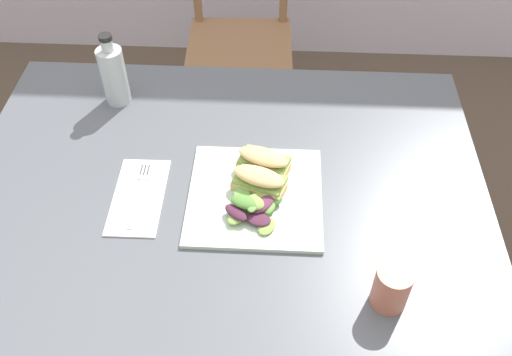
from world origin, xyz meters
The scene contains 10 objects.
dining_table centered at (0.14, 0.07, 0.61)m, with size 1.18×0.89×0.74m.
chair_wooden_far centered at (0.09, 1.10, 0.45)m, with size 0.42×0.42×0.87m.
plate_lunch centered at (0.21, 0.04, 0.74)m, with size 0.29×0.29×0.01m, color beige.
sandwich_half_front centered at (0.22, 0.05, 0.78)m, with size 0.13×0.10×0.06m.
sandwich_half_back centered at (0.22, 0.11, 0.78)m, with size 0.13×0.10×0.06m.
salad_mixed_greens centered at (0.21, -0.01, 0.77)m, with size 0.13×0.13×0.04m.
napkin_folded centered at (-0.05, 0.02, 0.74)m, with size 0.11×0.22×0.00m, color white.
fork_on_napkin centered at (-0.05, 0.04, 0.75)m, with size 0.03×0.19×0.00m.
bottle_cold_brew centered at (-0.16, 0.36, 0.81)m, with size 0.06×0.06×0.20m.
cup_extra_side centered at (0.47, -0.21, 0.79)m, with size 0.07×0.07×0.10m, color #B2664C.
Camera 1 is at (0.25, -0.77, 1.67)m, focal length 39.10 mm.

